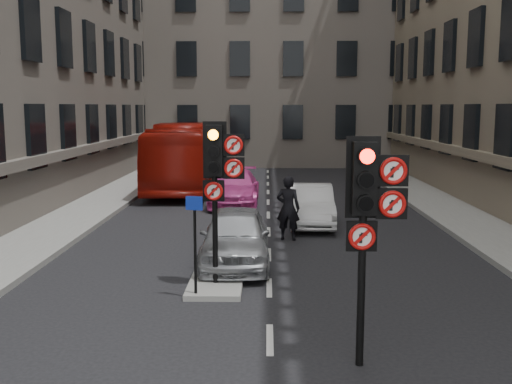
{
  "coord_description": "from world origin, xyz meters",
  "views": [
    {
      "loc": [
        -0.06,
        -7.93,
        4.02
      ],
      "look_at": [
        -0.24,
        1.96,
        2.6
      ],
      "focal_mm": 42.0,
      "sensor_mm": 36.0,
      "label": 1
    }
  ],
  "objects_px": {
    "signal_far": "(218,167)",
    "motorcyclist": "(288,208)",
    "car_white": "(311,205)",
    "car_pink": "(235,188)",
    "motorcycle": "(221,249)",
    "signal_near": "(369,203)",
    "car_silver": "(235,236)",
    "info_sign": "(195,231)",
    "bus_red": "(185,156)"
  },
  "relations": [
    {
      "from": "signal_near",
      "to": "info_sign",
      "type": "xyz_separation_m",
      "value": [
        -3.04,
        3.19,
        -1.12
      ]
    },
    {
      "from": "car_white",
      "to": "signal_far",
      "type": "bearing_deg",
      "value": -108.01
    },
    {
      "from": "bus_red",
      "to": "motorcyclist",
      "type": "xyz_separation_m",
      "value": [
        4.71,
        -11.66,
        -0.62
      ]
    },
    {
      "from": "signal_far",
      "to": "motorcycle",
      "type": "distance_m",
      "value": 2.81
    },
    {
      "from": "signal_far",
      "to": "motorcyclist",
      "type": "height_order",
      "value": "signal_far"
    },
    {
      "from": "car_pink",
      "to": "signal_far",
      "type": "bearing_deg",
      "value": -88.3
    },
    {
      "from": "car_silver",
      "to": "car_pink",
      "type": "height_order",
      "value": "car_silver"
    },
    {
      "from": "car_silver",
      "to": "motorcycle",
      "type": "xyz_separation_m",
      "value": [
        -0.34,
        -0.31,
        -0.27
      ]
    },
    {
      "from": "signal_near",
      "to": "car_pink",
      "type": "bearing_deg",
      "value": 100.58
    },
    {
      "from": "bus_red",
      "to": "motorcycle",
      "type": "xyz_separation_m",
      "value": [
        2.93,
        -14.8,
        -1.14
      ]
    },
    {
      "from": "signal_far",
      "to": "motorcycle",
      "type": "relative_size",
      "value": 2.33
    },
    {
      "from": "signal_far",
      "to": "motorcyclist",
      "type": "relative_size",
      "value": 1.82
    },
    {
      "from": "car_pink",
      "to": "signal_near",
      "type": "bearing_deg",
      "value": -79.06
    },
    {
      "from": "bus_red",
      "to": "motorcyclist",
      "type": "height_order",
      "value": "bus_red"
    },
    {
      "from": "signal_far",
      "to": "info_sign",
      "type": "relative_size",
      "value": 1.73
    },
    {
      "from": "signal_near",
      "to": "signal_far",
      "type": "xyz_separation_m",
      "value": [
        -2.6,
        4.0,
        0.12
      ]
    },
    {
      "from": "signal_near",
      "to": "bus_red",
      "type": "bearing_deg",
      "value": 105.3
    },
    {
      "from": "signal_near",
      "to": "info_sign",
      "type": "height_order",
      "value": "signal_near"
    },
    {
      "from": "car_silver",
      "to": "car_white",
      "type": "relative_size",
      "value": 1.04
    },
    {
      "from": "signal_far",
      "to": "bus_red",
      "type": "height_order",
      "value": "signal_far"
    },
    {
      "from": "car_pink",
      "to": "motorcycle",
      "type": "distance_m",
      "value": 9.65
    },
    {
      "from": "car_white",
      "to": "car_pink",
      "type": "relative_size",
      "value": 0.86
    },
    {
      "from": "signal_far",
      "to": "motorcyclist",
      "type": "distance_m",
      "value": 5.41
    },
    {
      "from": "motorcyclist",
      "to": "info_sign",
      "type": "relative_size",
      "value": 0.95
    },
    {
      "from": "car_pink",
      "to": "bus_red",
      "type": "xyz_separation_m",
      "value": [
        -2.74,
        5.16,
        0.9
      ]
    },
    {
      "from": "signal_far",
      "to": "motorcycle",
      "type": "bearing_deg",
      "value": 92.82
    },
    {
      "from": "signal_near",
      "to": "motorcycle",
      "type": "bearing_deg",
      "value": 115.22
    },
    {
      "from": "signal_near",
      "to": "motorcyclist",
      "type": "height_order",
      "value": "signal_near"
    },
    {
      "from": "signal_near",
      "to": "bus_red",
      "type": "xyz_separation_m",
      "value": [
        -5.61,
        20.5,
        -0.98
      ]
    },
    {
      "from": "car_silver",
      "to": "info_sign",
      "type": "height_order",
      "value": "info_sign"
    },
    {
      "from": "signal_near",
      "to": "motorcyclist",
      "type": "distance_m",
      "value": 9.03
    },
    {
      "from": "car_pink",
      "to": "motorcycle",
      "type": "xyz_separation_m",
      "value": [
        0.18,
        -9.64,
        -0.24
      ]
    },
    {
      "from": "signal_near",
      "to": "car_pink",
      "type": "distance_m",
      "value": 15.72
    },
    {
      "from": "signal_far",
      "to": "car_white",
      "type": "distance_m",
      "value": 7.94
    },
    {
      "from": "signal_near",
      "to": "signal_far",
      "type": "height_order",
      "value": "signal_far"
    },
    {
      "from": "bus_red",
      "to": "motorcycle",
      "type": "bearing_deg",
      "value": -81.03
    },
    {
      "from": "car_white",
      "to": "bus_red",
      "type": "relative_size",
      "value": 0.36
    },
    {
      "from": "signal_far",
      "to": "car_white",
      "type": "bearing_deg",
      "value": 70.44
    },
    {
      "from": "car_silver",
      "to": "bus_red",
      "type": "bearing_deg",
      "value": 101.91
    },
    {
      "from": "motorcycle",
      "to": "motorcyclist",
      "type": "relative_size",
      "value": 0.78
    },
    {
      "from": "signal_near",
      "to": "motorcycle",
      "type": "distance_m",
      "value": 6.64
    },
    {
      "from": "bus_red",
      "to": "signal_far",
      "type": "bearing_deg",
      "value": -81.87
    },
    {
      "from": "car_white",
      "to": "bus_red",
      "type": "height_order",
      "value": "bus_red"
    },
    {
      "from": "car_white",
      "to": "signal_near",
      "type": "bearing_deg",
      "value": -88.3
    },
    {
      "from": "signal_near",
      "to": "signal_far",
      "type": "distance_m",
      "value": 4.77
    },
    {
      "from": "car_pink",
      "to": "info_sign",
      "type": "distance_m",
      "value": 12.18
    },
    {
      "from": "car_pink",
      "to": "motorcyclist",
      "type": "relative_size",
      "value": 2.45
    },
    {
      "from": "bus_red",
      "to": "motorcycle",
      "type": "relative_size",
      "value": 7.49
    },
    {
      "from": "signal_near",
      "to": "info_sign",
      "type": "distance_m",
      "value": 4.54
    },
    {
      "from": "car_white",
      "to": "bus_red",
      "type": "bearing_deg",
      "value": 122.58
    }
  ]
}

